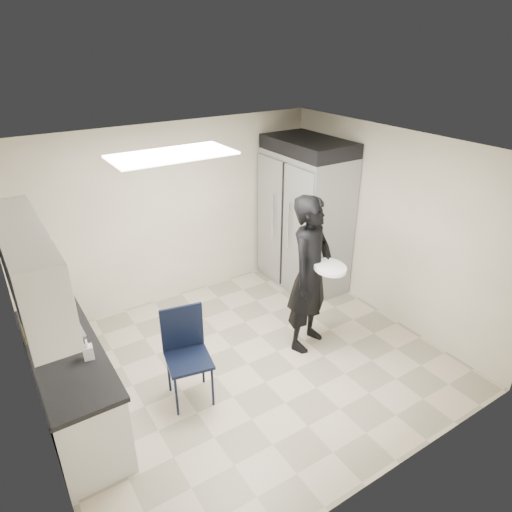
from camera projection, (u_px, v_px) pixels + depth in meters
floor at (248, 364)px, 5.58m from camera, size 4.50×4.50×0.00m
ceiling at (246, 152)px, 4.43m from camera, size 4.50×4.50×0.00m
back_wall at (173, 215)px, 6.52m from camera, size 4.50×0.00×4.50m
left_wall at (24, 336)px, 3.91m from camera, size 0.00×4.00×4.00m
right_wall at (390, 227)px, 6.10m from camera, size 0.00×4.00×4.00m
ceiling_panel at (172, 155)px, 4.46m from camera, size 1.20×0.60×0.02m
lower_counter at (73, 387)px, 4.59m from camera, size 0.60×1.90×0.86m
countertop at (65, 351)px, 4.39m from camera, size 0.64×1.95×0.05m
sink at (61, 338)px, 4.60m from camera, size 0.42×0.40×0.14m
faucet at (37, 333)px, 4.43m from camera, size 0.02×0.02×0.24m
upper_cabinets at (29, 268)px, 3.92m from camera, size 0.35×1.80×0.75m
towel_dispenser at (9, 244)px, 4.84m from camera, size 0.22×0.30×0.35m
notice_sticker_left at (25, 338)px, 4.03m from camera, size 0.00×0.12×0.07m
notice_sticker_right at (23, 330)px, 4.20m from camera, size 0.00×0.12×0.07m
commercial_fridge at (305, 221)px, 6.97m from camera, size 0.80×1.35×2.10m
fridge_compressor at (309, 146)px, 6.46m from camera, size 0.80×1.35×0.20m
folding_chair at (189, 360)px, 4.84m from camera, size 0.54×0.54×1.03m
man_tuxedo at (310, 275)px, 5.53m from camera, size 0.87×0.75×2.01m
bucket_lid at (330, 268)px, 5.33m from camera, size 0.51×0.51×0.05m
soap_bottle_a at (72, 338)px, 4.30m from camera, size 0.13×0.13×0.28m
soap_bottle_b at (88, 349)px, 4.21m from camera, size 0.10×0.11×0.20m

